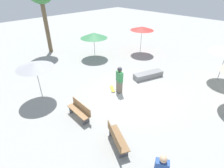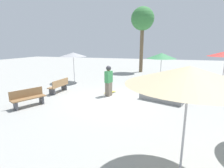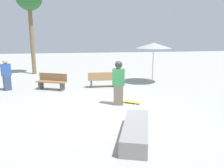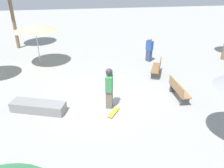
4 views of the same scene
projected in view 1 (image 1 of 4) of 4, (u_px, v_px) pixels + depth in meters
The scene contains 9 objects.
ground_plane at pixel (130, 95), 11.24m from camera, with size 60.00×60.00×0.00m, color #9E9E99.
skater_main at pixel (119, 79), 10.99m from camera, with size 0.39×0.53×1.80m.
skateboard at pixel (112, 89), 11.74m from camera, with size 0.62×0.77×0.07m.
concrete_ledge at pixel (148, 75), 13.10m from camera, with size 2.38×1.38×0.42m.
bench_near at pixel (80, 111), 9.19m from camera, with size 0.50×1.62×0.85m.
bench_far at pixel (117, 138), 7.58m from camera, with size 1.08×1.64×0.85m.
shade_umbrella_red at pixel (142, 28), 16.50m from camera, with size 2.22×2.22×2.58m.
shade_umbrella_grey at pixel (35, 65), 9.79m from camera, with size 2.10×2.10×2.38m.
shade_umbrella_green at pixel (94, 35), 15.64m from camera, with size 2.44×2.44×2.31m.
Camera 1 is at (-7.37, -5.80, 6.34)m, focal length 28.00 mm.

